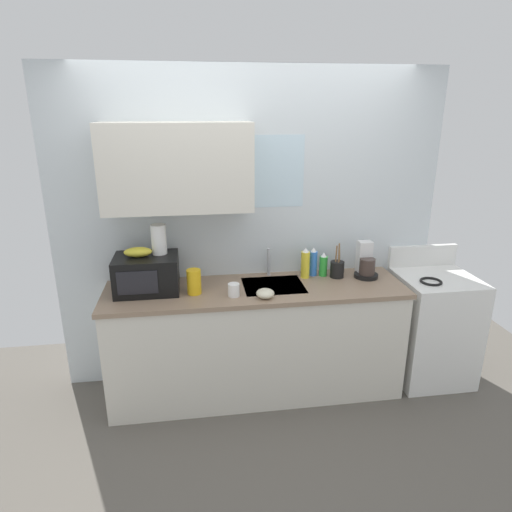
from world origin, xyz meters
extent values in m
cube|color=silver|center=(0.00, 0.35, 1.25)|extent=(3.05, 0.10, 2.50)
cube|color=silver|center=(-0.54, 0.14, 1.79)|extent=(1.06, 0.32, 0.62)
cube|color=silver|center=(0.14, 0.31, 1.73)|extent=(0.56, 0.02, 0.55)
cube|color=silver|center=(0.00, 0.00, 0.43)|extent=(2.25, 0.60, 0.86)
cube|color=#8C725B|center=(0.00, 0.00, 0.88)|extent=(2.28, 0.63, 0.03)
cube|color=#9EA0A5|center=(0.14, 0.02, 0.83)|extent=(0.46, 0.38, 0.14)
cylinder|color=#B2B5BA|center=(0.14, 0.24, 1.01)|extent=(0.03, 0.03, 0.23)
cube|color=white|center=(1.48, 0.00, 0.45)|extent=(0.60, 0.60, 0.90)
torus|color=black|center=(1.36, -0.10, 0.91)|extent=(0.17, 0.17, 0.02)
cube|color=white|center=(1.48, 0.28, 0.99)|extent=(0.60, 0.04, 0.18)
cube|color=black|center=(-0.80, 0.05, 1.04)|extent=(0.46, 0.34, 0.27)
cube|color=black|center=(-0.85, -0.12, 1.04)|extent=(0.28, 0.01, 0.17)
ellipsoid|color=gold|center=(-0.85, 0.05, 1.20)|extent=(0.20, 0.11, 0.07)
cylinder|color=white|center=(-0.70, 0.10, 1.28)|extent=(0.11, 0.11, 0.22)
cylinder|color=black|center=(0.90, 0.08, 0.92)|extent=(0.19, 0.19, 0.03)
cylinder|color=#3F332D|center=(0.90, 0.07, 1.00)|extent=(0.12, 0.12, 0.13)
cube|color=silver|center=(0.90, 0.15, 1.05)|extent=(0.11, 0.09, 0.26)
cylinder|color=yellow|center=(0.42, 0.15, 1.01)|extent=(0.07, 0.07, 0.21)
cone|color=white|center=(0.42, 0.15, 1.13)|extent=(0.05, 0.05, 0.04)
cylinder|color=blue|center=(0.49, 0.19, 1.00)|extent=(0.06, 0.06, 0.20)
cone|color=white|center=(0.49, 0.19, 1.12)|extent=(0.05, 0.05, 0.04)
cylinder|color=green|center=(0.57, 0.17, 0.98)|extent=(0.06, 0.06, 0.16)
cone|color=white|center=(0.57, 0.17, 1.08)|extent=(0.05, 0.05, 0.04)
cylinder|color=gold|center=(-0.46, -0.05, 0.99)|extent=(0.10, 0.10, 0.18)
cylinder|color=white|center=(-0.18, -0.14, 0.95)|extent=(0.08, 0.08, 0.09)
cylinder|color=black|center=(0.67, 0.12, 0.97)|extent=(0.11, 0.11, 0.13)
cylinder|color=olive|center=(0.66, 0.12, 1.05)|extent=(0.02, 0.02, 0.22)
cylinder|color=olive|center=(0.69, 0.13, 1.05)|extent=(0.03, 0.02, 0.21)
cylinder|color=olive|center=(0.67, 0.10, 1.06)|extent=(0.02, 0.03, 0.25)
ellipsoid|color=beige|center=(0.04, -0.20, 0.93)|extent=(0.13, 0.13, 0.06)
camera|label=1|loc=(-0.45, -3.08, 2.19)|focal=31.16mm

